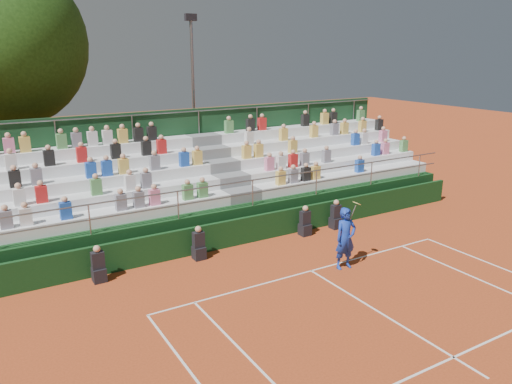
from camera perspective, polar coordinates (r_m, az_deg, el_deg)
ground at (r=16.42m, az=6.34°, el=-8.96°), size 90.00×90.00×0.00m
courtside_wall at (r=18.68m, az=0.47°, el=-4.06°), size 20.00×0.15×1.00m
line_officials at (r=17.87m, az=-1.39°, el=-5.08°), size 9.73×0.40×1.19m
grandstand at (r=21.19m, az=-4.11°, el=0.00°), size 20.00×5.20×4.40m
tennis_player at (r=16.42m, az=10.20°, el=-5.23°), size 0.92×0.55×2.22m
floodlight_mast at (r=27.05m, az=-7.21°, el=11.84°), size 0.60×0.25×8.65m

